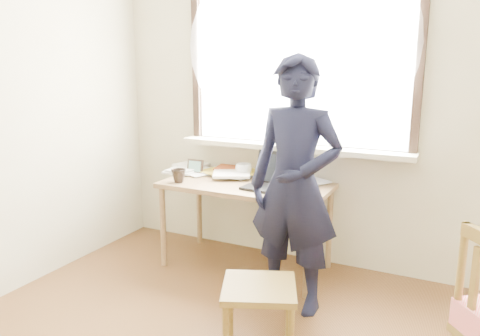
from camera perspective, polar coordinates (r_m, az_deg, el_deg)
The scene contains 12 objects.
room_shell at distance 1.97m, azimuth -5.93°, elevation 14.67°, with size 3.52×4.02×2.61m.
desk at distance 3.56m, azimuth 0.73°, elevation -2.97°, with size 1.26×0.63×0.67m.
laptop at distance 3.41m, azimuth 4.12°, elevation -1.46°, with size 0.40×0.34×0.25m.
mug_white at distance 3.75m, azimuth 0.44°, elevation -0.25°, with size 0.13×0.13×0.10m, color white.
mug_dark at distance 3.59m, azimuth -7.50°, elevation -0.95°, with size 0.11×0.11×0.10m, color black.
mouse at distance 3.28m, azimuth 7.06°, elevation -2.85°, with size 0.09×0.06×0.03m, color black.
desk_clutter at distance 3.86m, azimuth -2.81°, elevation -0.29°, with size 0.89×0.52×0.05m.
book_a at distance 3.91m, azimuth -3.98°, elevation -0.32°, with size 0.20×0.27×0.03m, color white.
book_b at distance 3.64m, azimuth 7.74°, elevation -1.47°, with size 0.18×0.25×0.02m, color white.
picture_frame at distance 3.85m, azimuth -5.47°, elevation 0.10°, with size 0.14×0.02×0.11m.
work_chair at distance 2.62m, azimuth 2.34°, elevation -15.31°, with size 0.50×0.49×0.40m.
person at distance 2.95m, azimuth 6.71°, elevation -2.19°, with size 0.59×0.39×1.63m, color black.
Camera 1 is at (1.02, -1.46, 1.56)m, focal length 35.00 mm.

